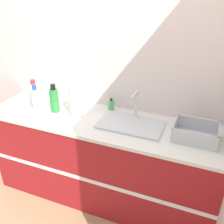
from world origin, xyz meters
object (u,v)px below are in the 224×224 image
paper_towel_roll (76,101)px  bottle_white_spray (34,93)px  soap_dispenser (111,105)px  sink (131,123)px  dish_rack (195,134)px  bottle_clear (36,99)px  bottle_green (54,100)px

paper_towel_roll → bottle_white_spray: (-0.50, 0.06, -0.03)m
soap_dispenser → paper_towel_roll: bearing=-140.6°
sink → paper_towel_roll: paper_towel_roll is taller
dish_rack → bottle_clear: size_ratio=1.30×
bottle_green → bottle_clear: (-0.17, -0.05, -0.00)m
paper_towel_roll → bottle_green: size_ratio=1.06×
sink → bottle_white_spray: (-1.02, 0.05, 0.09)m
bottle_green → dish_rack: bearing=0.4°
sink → paper_towel_roll: size_ratio=1.94×
bottle_white_spray → soap_dispenser: 0.77m
paper_towel_roll → bottle_white_spray: size_ratio=1.14×
paper_towel_roll → dish_rack: 1.05m
bottle_green → bottle_white_spray: bearing=166.1°
bottle_white_spray → dish_rack: bearing=-2.2°
sink → dish_rack: (0.53, -0.01, 0.03)m
paper_towel_roll → bottle_green: bearing=-179.0°
sink → bottle_white_spray: size_ratio=2.22×
paper_towel_roll → dish_rack: paper_towel_roll is taller
paper_towel_roll → bottle_white_spray: 0.51m
paper_towel_roll → bottle_clear: size_ratio=1.09×
dish_rack → bottle_white_spray: bottle_white_spray is taller
dish_rack → bottle_clear: (-1.44, -0.06, 0.07)m
sink → soap_dispenser: (-0.26, 0.19, 0.03)m
bottle_white_spray → soap_dispenser: (0.75, 0.15, -0.06)m
bottle_clear → soap_dispenser: (0.65, 0.26, -0.06)m
dish_rack → bottle_white_spray: bearing=177.8°
bottle_white_spray → bottle_green: bearing=-13.9°
bottle_white_spray → sink: bearing=-2.6°
paper_towel_roll → soap_dispenser: 0.34m
sink → soap_dispenser: bearing=143.7°
dish_rack → bottle_white_spray: (-1.55, 0.06, 0.06)m
dish_rack → bottle_green: (-1.28, -0.01, 0.07)m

